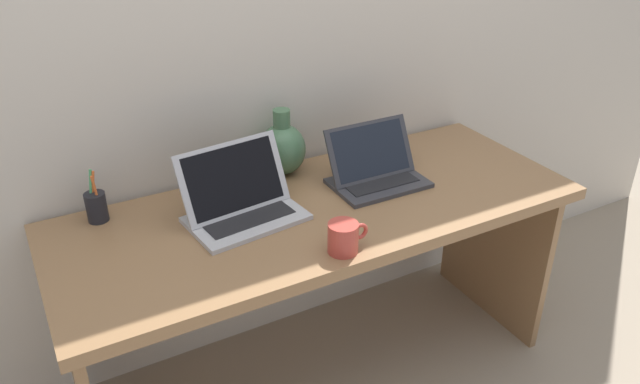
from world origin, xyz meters
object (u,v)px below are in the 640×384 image
(green_vase, at_px, (283,148))
(coffee_mug, at_px, (344,237))
(laptop_left, at_px, (240,199))
(pen_cup, at_px, (96,206))
(laptop_right, at_px, (375,168))

(green_vase, height_order, coffee_mug, green_vase)
(laptop_left, xyz_separation_m, pen_cup, (-0.39, 0.19, -0.01))
(pen_cup, bearing_deg, laptop_right, -12.31)
(laptop_right, height_order, coffee_mug, laptop_right)
(pen_cup, bearing_deg, coffee_mug, -41.50)
(green_vase, bearing_deg, coffee_mug, -97.09)
(laptop_right, bearing_deg, pen_cup, 167.69)
(laptop_left, bearing_deg, pen_cup, 154.40)
(coffee_mug, bearing_deg, pen_cup, 138.50)
(laptop_right, xyz_separation_m, pen_cup, (-0.88, 0.19, -0.00))
(laptop_right, distance_m, coffee_mug, 0.44)
(laptop_left, relative_size, pen_cup, 2.22)
(laptop_left, distance_m, green_vase, 0.33)
(laptop_left, distance_m, coffee_mug, 0.37)
(laptop_left, height_order, pen_cup, laptop_left)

